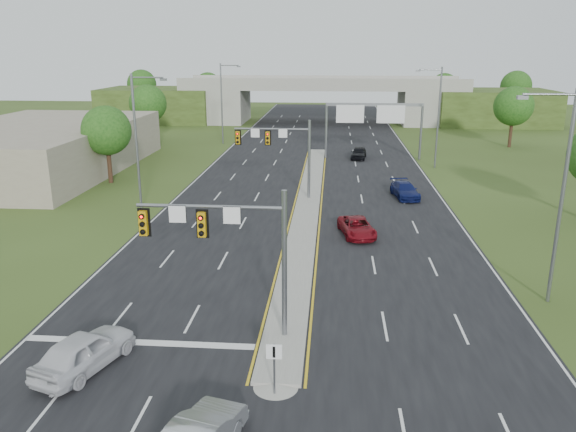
% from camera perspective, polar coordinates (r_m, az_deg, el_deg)
% --- Properties ---
extents(ground, '(240.00, 240.00, 0.00)m').
position_cam_1_polar(ground, '(26.44, -0.35, -12.25)').
color(ground, '#314217').
rests_on(ground, ground).
extents(road, '(24.00, 160.00, 0.02)m').
position_cam_1_polar(road, '(59.50, 2.55, 4.17)').
color(road, black).
rests_on(road, ground).
extents(median, '(2.00, 54.00, 0.16)m').
position_cam_1_polar(median, '(47.83, 2.01, 1.21)').
color(median, gray).
rests_on(median, road).
extents(median_nose, '(2.00, 2.00, 0.16)m').
position_cam_1_polar(median_nose, '(22.98, -1.25, -16.82)').
color(median_nose, gray).
rests_on(median_nose, road).
extents(lane_markings, '(23.72, 160.00, 0.01)m').
position_cam_1_polar(lane_markings, '(53.60, 1.66, 2.81)').
color(lane_markings, gold).
rests_on(lane_markings, road).
extents(signal_mast_near, '(6.62, 0.60, 7.00)m').
position_cam_1_polar(signal_mast_near, '(24.74, -5.62, -2.43)').
color(signal_mast_near, slate).
rests_on(signal_mast_near, ground).
extents(signal_mast_far, '(6.62, 0.60, 7.00)m').
position_cam_1_polar(signal_mast_far, '(48.87, -0.50, 7.10)').
color(signal_mast_far, slate).
rests_on(signal_mast_far, ground).
extents(keep_right_sign, '(0.60, 0.13, 2.20)m').
position_cam_1_polar(keep_right_sign, '(21.78, -1.42, -14.47)').
color(keep_right_sign, slate).
rests_on(keep_right_sign, ground).
extents(sign_gantry, '(11.58, 0.44, 6.67)m').
position_cam_1_polar(sign_gantry, '(68.58, 8.59, 10.07)').
color(sign_gantry, slate).
rests_on(sign_gantry, ground).
extents(overpass, '(80.00, 14.00, 8.10)m').
position_cam_1_polar(overpass, '(103.52, 3.52, 11.41)').
color(overpass, gray).
rests_on(overpass, ground).
extents(lightpole_l_mid, '(2.85, 0.25, 11.00)m').
position_cam_1_polar(lightpole_l_mid, '(46.21, -14.96, 7.73)').
color(lightpole_l_mid, slate).
rests_on(lightpole_l_mid, ground).
extents(lightpole_l_far, '(2.85, 0.25, 11.00)m').
position_cam_1_polar(lightpole_l_far, '(79.85, -6.62, 11.66)').
color(lightpole_l_far, slate).
rests_on(lightpole_l_far, ground).
extents(lightpole_r_near, '(2.85, 0.25, 11.00)m').
position_cam_1_polar(lightpole_r_near, '(30.99, 25.84, 2.51)').
color(lightpole_r_near, slate).
rests_on(lightpole_r_near, ground).
extents(lightpole_r_far, '(2.85, 0.25, 11.00)m').
position_cam_1_polar(lightpole_r_far, '(64.43, 14.88, 10.08)').
color(lightpole_r_far, slate).
rests_on(lightpole_r_far, ground).
extents(tree_l_near, '(4.80, 4.80, 7.60)m').
position_cam_1_polar(tree_l_near, '(57.97, -17.97, 8.25)').
color(tree_l_near, '#382316').
rests_on(tree_l_near, ground).
extents(tree_l_mid, '(5.20, 5.20, 8.12)m').
position_cam_1_polar(tree_l_mid, '(82.62, -14.05, 11.03)').
color(tree_l_mid, '#382316').
rests_on(tree_l_mid, ground).
extents(tree_r_mid, '(5.20, 5.20, 8.12)m').
position_cam_1_polar(tree_r_mid, '(82.01, 21.94, 10.30)').
color(tree_r_mid, '#382316').
rests_on(tree_r_mid, ground).
extents(tree_back_a, '(6.00, 6.00, 8.85)m').
position_cam_1_polar(tree_back_a, '(123.93, -14.63, 12.82)').
color(tree_back_a, '#382316').
rests_on(tree_back_a, ground).
extents(tree_back_b, '(5.60, 5.60, 8.32)m').
position_cam_1_polar(tree_back_b, '(120.16, -8.14, 12.92)').
color(tree_back_b, '#382316').
rests_on(tree_back_b, ground).
extents(tree_back_c, '(5.60, 5.60, 8.32)m').
position_cam_1_polar(tree_back_c, '(119.36, 15.57, 12.47)').
color(tree_back_c, '#382316').
rests_on(tree_back_c, ground).
extents(tree_back_d, '(6.00, 6.00, 8.85)m').
position_cam_1_polar(tree_back_d, '(122.69, 22.15, 12.13)').
color(tree_back_d, '#382316').
rests_on(tree_back_d, ground).
extents(commercial_building, '(18.00, 30.00, 5.00)m').
position_cam_1_polar(commercial_building, '(67.11, -24.13, 6.32)').
color(commercial_building, gray).
rests_on(commercial_building, ground).
extents(car_white, '(3.36, 5.16, 1.63)m').
position_cam_1_polar(car_white, '(25.20, -19.98, -12.73)').
color(car_white, silver).
rests_on(car_white, road).
extents(car_far_a, '(2.95, 4.86, 1.26)m').
position_cam_1_polar(car_far_a, '(40.13, 7.02, -1.12)').
color(car_far_a, maroon).
rests_on(car_far_a, road).
extents(car_far_b, '(2.58, 4.88, 1.35)m').
position_cam_1_polar(car_far_b, '(51.24, 11.78, 2.59)').
color(car_far_b, '#0C144A').
rests_on(car_far_b, road).
extents(car_far_c, '(2.19, 4.36, 1.43)m').
position_cam_1_polar(car_far_c, '(69.03, 7.19, 6.39)').
color(car_far_c, black).
rests_on(car_far_c, road).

